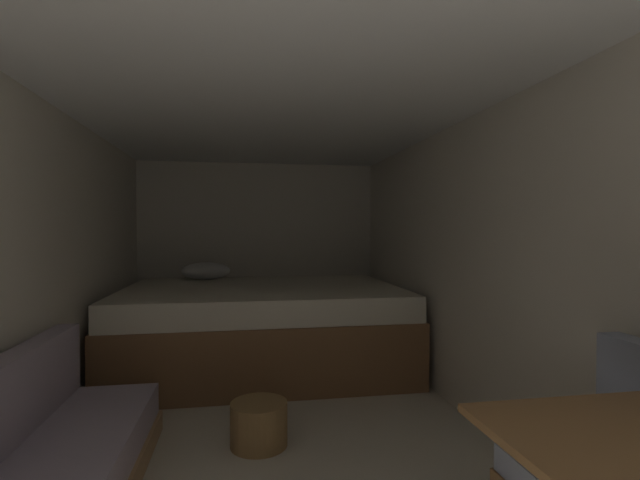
% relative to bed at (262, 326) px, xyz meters
% --- Properties ---
extents(ground_plane, '(7.37, 7.37, 0.00)m').
position_rel_bed_xyz_m(ground_plane, '(0.01, -1.72, -0.38)').
color(ground_plane, beige).
extents(wall_back, '(2.75, 0.05, 2.04)m').
position_rel_bed_xyz_m(wall_back, '(0.01, 0.99, 0.64)').
color(wall_back, beige).
rests_on(wall_back, ground).
extents(wall_left, '(0.05, 5.37, 2.04)m').
position_rel_bed_xyz_m(wall_left, '(-1.34, -1.72, 0.64)').
color(wall_left, beige).
rests_on(wall_left, ground).
extents(wall_right, '(0.05, 5.37, 2.04)m').
position_rel_bed_xyz_m(wall_right, '(1.35, -1.72, 0.64)').
color(wall_right, beige).
rests_on(wall_right, ground).
extents(ceiling_slab, '(2.75, 5.37, 0.05)m').
position_rel_bed_xyz_m(ceiling_slab, '(0.01, -1.72, 1.69)').
color(ceiling_slab, white).
rests_on(ceiling_slab, wall_left).
extents(bed, '(2.53, 1.84, 0.94)m').
position_rel_bed_xyz_m(bed, '(0.00, 0.00, 0.00)').
color(bed, brown).
rests_on(bed, ground).
extents(dinette_table, '(0.67, 0.63, 0.73)m').
position_rel_bed_xyz_m(dinette_table, '(0.82, -3.27, 0.25)').
color(dinette_table, olive).
rests_on(dinette_table, ground).
extents(wicker_basket, '(0.34, 0.34, 0.26)m').
position_rel_bed_xyz_m(wicker_basket, '(-0.09, -1.59, -0.25)').
color(wicker_basket, olive).
rests_on(wicker_basket, ground).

